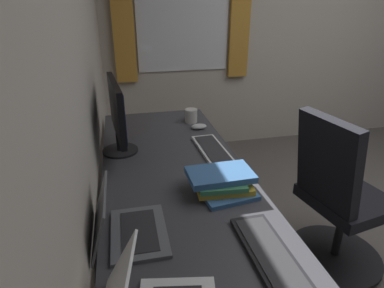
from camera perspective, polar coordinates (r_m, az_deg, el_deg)
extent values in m
cube|color=beige|center=(1.24, -22.13, 11.80)|extent=(4.77, 0.10, 2.60)
cube|color=beige|center=(3.88, 18.94, 19.65)|extent=(0.10, 4.83, 2.60)
cube|color=white|center=(3.35, -1.63, 21.89)|extent=(0.02, 0.90, 1.08)
cube|color=gold|center=(3.47, 8.47, 21.75)|extent=(0.05, 0.20, 1.24)
cube|color=gold|center=(3.25, -12.17, 21.34)|extent=(0.05, 0.20, 1.24)
cube|color=#38383D|center=(1.52, -1.86, -8.28)|extent=(2.24, 0.72, 0.03)
cylinder|color=silver|center=(2.66, 0.31, -2.16)|extent=(0.05, 0.05, 0.70)
cylinder|color=silver|center=(2.60, -12.78, -3.40)|extent=(0.05, 0.05, 0.70)
cube|color=#38383D|center=(1.61, -1.48, -22.96)|extent=(0.40, 0.50, 0.69)
cube|color=silver|center=(1.66, 7.77, -21.37)|extent=(0.37, 0.01, 0.61)
cylinder|color=black|center=(1.90, -12.45, -1.11)|extent=(0.20, 0.20, 0.01)
cylinder|color=black|center=(1.88, -12.60, 0.43)|extent=(0.04, 0.04, 0.10)
cube|color=black|center=(1.81, -13.17, 6.15)|extent=(0.50, 0.08, 0.29)
cube|color=#19234C|center=(1.81, -12.63, 6.18)|extent=(0.46, 0.05, 0.26)
cube|color=#595B60|center=(1.26, -9.28, -15.07)|extent=(0.30, 0.21, 0.01)
cube|color=#262628|center=(1.26, -9.31, -14.77)|extent=(0.24, 0.13, 0.00)
cube|color=#595B60|center=(1.21, -15.91, -11.88)|extent=(0.30, 0.07, 0.19)
cube|color=#4C1960|center=(1.21, -15.91, -11.88)|extent=(0.27, 0.05, 0.16)
cube|color=silver|center=(1.85, 3.68, -1.15)|extent=(0.43, 0.16, 0.02)
cube|color=#2D2D30|center=(1.85, 3.69, -0.84)|extent=(0.38, 0.13, 0.00)
cube|color=black|center=(1.19, 13.61, -18.51)|extent=(0.42, 0.15, 0.02)
cube|color=#2D2D30|center=(1.18, 13.66, -18.12)|extent=(0.38, 0.12, 0.00)
ellipsoid|color=silver|center=(2.17, 1.23, 3.09)|extent=(0.06, 0.10, 0.03)
cube|color=#38669E|center=(1.48, 5.88, -8.10)|extent=(0.26, 0.26, 0.02)
cube|color=gold|center=(1.48, 5.50, -7.22)|extent=(0.20, 0.26, 0.03)
cube|color=#3D8456|center=(1.47, 4.83, -6.24)|extent=(0.23, 0.23, 0.02)
cube|color=#38669E|center=(1.46, 4.92, -5.28)|extent=(0.19, 0.29, 0.03)
cylinder|color=silver|center=(2.28, -0.15, 4.98)|extent=(0.09, 0.09, 0.09)
torus|color=silver|center=(2.33, -0.45, 5.53)|extent=(0.06, 0.01, 0.06)
cube|color=black|center=(2.12, 25.56, -8.75)|extent=(0.51, 0.49, 0.07)
cube|color=black|center=(1.84, 22.71, -3.00)|extent=(0.41, 0.20, 0.50)
cylinder|color=black|center=(2.24, 24.54, -13.45)|extent=(0.05, 0.05, 0.37)
cylinder|color=black|center=(2.36, 23.66, -17.38)|extent=(0.56, 0.56, 0.03)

